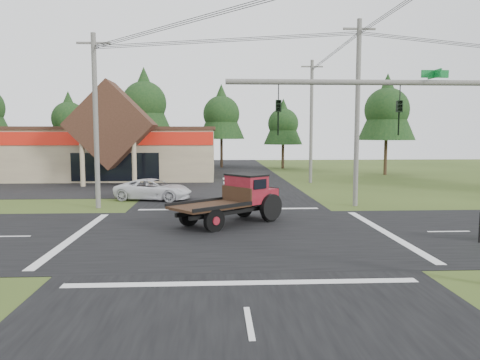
{
  "coord_description": "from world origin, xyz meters",
  "views": [
    {
      "loc": [
        -0.78,
        -20.79,
        4.55
      ],
      "look_at": [
        0.44,
        2.79,
        2.2
      ],
      "focal_mm": 35.0,
      "sensor_mm": 36.0,
      "label": 1
    }
  ],
  "objects": [
    {
      "name": "ground",
      "position": [
        0.0,
        0.0,
        0.0
      ],
      "size": [
        120.0,
        120.0,
        0.0
      ],
      "primitive_type": "plane",
      "color": "#344719",
      "rests_on": "ground"
    },
    {
      "name": "utility_pole_ne",
      "position": [
        8.0,
        8.0,
        5.89
      ],
      "size": [
        2.0,
        0.3,
        11.5
      ],
      "color": "#595651",
      "rests_on": "ground"
    },
    {
      "name": "white_pickup",
      "position": [
        -5.07,
        11.4,
        0.73
      ],
      "size": [
        5.64,
        3.54,
        1.45
      ],
      "primitive_type": "imported",
      "rotation": [
        0.0,
        0.0,
        1.34
      ],
      "color": "silver",
      "rests_on": "ground"
    },
    {
      "name": "utility_pole_nw",
      "position": [
        -8.0,
        8.0,
        5.39
      ],
      "size": [
        2.0,
        0.3,
        10.5
      ],
      "color": "#595651",
      "rests_on": "ground"
    },
    {
      "name": "utility_pole_n",
      "position": [
        8.0,
        22.0,
        5.74
      ],
      "size": [
        2.0,
        0.3,
        11.2
      ],
      "color": "#595651",
      "rests_on": "ground"
    },
    {
      "name": "cvs_building",
      "position": [
        -15.7,
        29.57,
        2.78
      ],
      "size": [
        30.4,
        18.2,
        9.19
      ],
      "color": "gray",
      "rests_on": "ground"
    },
    {
      "name": "tree_row_b",
      "position": [
        -20.0,
        42.0,
        6.7
      ],
      "size": [
        5.6,
        5.6,
        10.1
      ],
      "color": "#332316",
      "rests_on": "ground"
    },
    {
      "name": "tree_row_e",
      "position": [
        8.0,
        40.0,
        6.03
      ],
      "size": [
        5.04,
        5.04,
        9.09
      ],
      "color": "#332316",
      "rests_on": "ground"
    },
    {
      "name": "tree_side_ne",
      "position": [
        18.0,
        30.0,
        7.38
      ],
      "size": [
        6.16,
        6.16,
        11.11
      ],
      "color": "#332316",
      "rests_on": "ground"
    },
    {
      "name": "traffic_signal_mast",
      "position": [
        5.82,
        -7.5,
        4.43
      ],
      "size": [
        8.12,
        0.24,
        7.0
      ],
      "color": "#595651",
      "rests_on": "ground"
    },
    {
      "name": "road_ns",
      "position": [
        0.0,
        0.0,
        0.01
      ],
      "size": [
        12.0,
        120.0,
        0.02
      ],
      "primitive_type": "cube",
      "color": "black",
      "rests_on": "ground"
    },
    {
      "name": "road_ew",
      "position": [
        0.0,
        0.0,
        0.01
      ],
      "size": [
        120.0,
        12.0,
        0.02
      ],
      "primitive_type": "cube",
      "color": "black",
      "rests_on": "ground"
    },
    {
      "name": "tree_row_d",
      "position": [
        0.0,
        42.0,
        7.38
      ],
      "size": [
        6.16,
        6.16,
        11.11
      ],
      "color": "#332316",
      "rests_on": "ground"
    },
    {
      "name": "parking_apron",
      "position": [
        -14.0,
        19.0,
        0.01
      ],
      "size": [
        28.0,
        14.0,
        0.02
      ],
      "primitive_type": "cube",
      "color": "black",
      "rests_on": "ground"
    },
    {
      "name": "antique_flatbed_truck",
      "position": [
        -0.14,
        2.42,
        1.26
      ],
      "size": [
        6.11,
        5.59,
        2.51
      ],
      "primitive_type": null,
      "rotation": [
        0.0,
        0.0,
        -0.88
      ],
      "color": "#5D0D15",
      "rests_on": "ground"
    },
    {
      "name": "tree_row_c",
      "position": [
        -10.0,
        41.0,
        8.72
      ],
      "size": [
        7.28,
        7.28,
        13.13
      ],
      "color": "#332316",
      "rests_on": "ground"
    }
  ]
}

